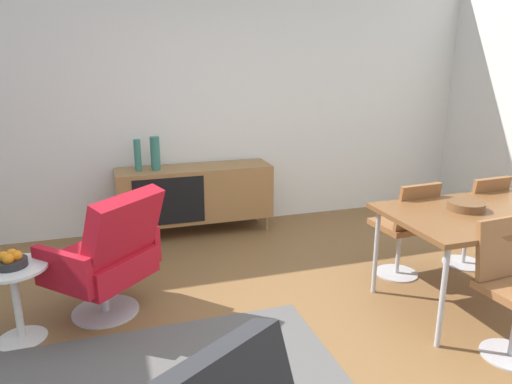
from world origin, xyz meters
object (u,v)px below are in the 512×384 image
(side_table_round, at_px, (16,295))
(dining_chair_back_left, at_px, (406,225))
(dining_chair_back_right, at_px, (474,217))
(lounge_chair_red, at_px, (107,255))
(vase_cobalt, at_px, (138,155))
(vase_sculptural_dark, at_px, (155,153))
(dining_table, at_px, (494,216))
(fruit_bowl, at_px, (11,260))
(sideboard, at_px, (195,193))
(wooden_bowl_on_table, at_px, (466,206))

(side_table_round, bearing_deg, dining_chair_back_left, 0.51)
(dining_chair_back_right, distance_m, lounge_chair_red, 3.08)
(vase_cobalt, bearing_deg, vase_sculptural_dark, 0.00)
(dining_table, bearing_deg, side_table_round, 170.85)
(side_table_round, relative_size, fruit_bowl, 2.60)
(dining_table, bearing_deg, sideboard, 130.06)
(wooden_bowl_on_table, distance_m, fruit_bowl, 3.15)
(vase_cobalt, bearing_deg, side_table_round, -119.68)
(wooden_bowl_on_table, distance_m, lounge_chair_red, 2.61)
(dining_table, height_order, dining_chair_back_right, dining_chair_back_right)
(vase_cobalt, bearing_deg, sideboard, -0.19)
(side_table_round, bearing_deg, dining_table, -9.15)
(wooden_bowl_on_table, bearing_deg, vase_cobalt, 136.12)
(lounge_chair_red, xyz_separation_m, side_table_round, (-0.59, -0.13, -0.15))
(wooden_bowl_on_table, bearing_deg, dining_chair_back_left, 106.48)
(vase_cobalt, bearing_deg, dining_table, -42.30)
(vase_cobalt, relative_size, lounge_chair_red, 0.34)
(dining_chair_back_left, relative_size, fruit_bowl, 4.28)
(vase_cobalt, height_order, dining_table, vase_cobalt)
(vase_cobalt, height_order, wooden_bowl_on_table, vase_cobalt)
(dining_table, height_order, side_table_round, dining_table)
(dining_chair_back_left, bearing_deg, wooden_bowl_on_table, -73.52)
(vase_sculptural_dark, height_order, wooden_bowl_on_table, vase_sculptural_dark)
(vase_sculptural_dark, height_order, dining_chair_back_right, vase_sculptural_dark)
(side_table_round, bearing_deg, dining_chair_back_right, 0.41)
(dining_table, xyz_separation_m, lounge_chair_red, (-2.72, 0.67, -0.23))
(sideboard, relative_size, dining_table, 1.00)
(sideboard, distance_m, wooden_bowl_on_table, 2.66)
(dining_chair_back_right, bearing_deg, wooden_bowl_on_table, -138.57)
(dining_table, height_order, fruit_bowl, dining_table)
(sideboard, xyz_separation_m, lounge_chair_red, (-0.90, -1.49, 0.03))
(dining_table, xyz_separation_m, dining_chair_back_left, (-0.35, 0.56, -0.23))
(dining_table, bearing_deg, vase_cobalt, 137.70)
(side_table_round, bearing_deg, lounge_chair_red, 12.91)
(dining_table, distance_m, lounge_chair_red, 2.81)
(dining_chair_back_right, bearing_deg, lounge_chair_red, 177.98)
(dining_table, height_order, lounge_chair_red, lounge_chair_red)
(lounge_chair_red, bearing_deg, dining_chair_back_right, -2.02)
(fruit_bowl, bearing_deg, wooden_bowl_on_table, -8.50)
(vase_cobalt, bearing_deg, dining_chair_back_right, -30.43)
(dining_table, distance_m, wooden_bowl_on_table, 0.22)
(vase_sculptural_dark, distance_m, lounge_chair_red, 1.64)
(dining_chair_back_left, bearing_deg, dining_table, -58.29)
(wooden_bowl_on_table, bearing_deg, fruit_bowl, 171.50)
(dining_chair_back_right, distance_m, side_table_round, 3.66)
(wooden_bowl_on_table, distance_m, dining_chair_back_left, 0.59)
(vase_sculptural_dark, distance_m, wooden_bowl_on_table, 2.90)
(dining_chair_back_right, bearing_deg, fruit_bowl, -179.60)
(dining_chair_back_left, bearing_deg, vase_sculptural_dark, 139.22)
(dining_table, distance_m, fruit_bowl, 3.35)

